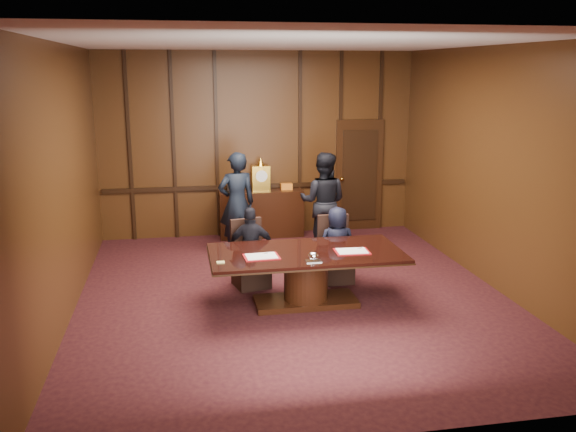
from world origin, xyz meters
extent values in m
plane|color=black|center=(0.00, 0.00, 0.00)|extent=(7.00, 7.00, 0.00)
plane|color=silver|center=(0.00, 0.00, 3.50)|extent=(7.00, 7.00, 0.00)
cube|color=black|center=(0.00, 3.50, 1.75)|extent=(6.00, 0.04, 3.50)
cube|color=black|center=(0.00, -3.50, 1.75)|extent=(6.00, 0.04, 3.50)
cube|color=black|center=(-3.00, 0.00, 1.75)|extent=(0.04, 7.00, 3.50)
cube|color=black|center=(3.00, 0.00, 1.75)|extent=(0.04, 7.00, 3.50)
cube|color=black|center=(0.00, 3.47, 0.95)|extent=(5.90, 0.05, 0.08)
cube|color=black|center=(2.00, 3.46, 1.10)|extent=(0.95, 0.06, 2.20)
sphere|color=gold|center=(1.63, 3.39, 1.05)|extent=(0.08, 0.08, 0.08)
cube|color=black|center=(0.00, 3.26, 0.45)|extent=(1.60, 0.45, 0.90)
cube|color=black|center=(-0.70, 3.26, 0.03)|extent=(0.12, 0.40, 0.06)
cube|color=black|center=(0.70, 3.26, 0.03)|extent=(0.12, 0.40, 0.06)
cube|color=gold|center=(0.00, 3.26, 1.14)|extent=(0.34, 0.18, 0.48)
cylinder|color=white|center=(0.00, 3.16, 1.20)|extent=(0.22, 0.03, 0.22)
cone|color=gold|center=(0.00, 3.26, 1.46)|extent=(0.14, 0.14, 0.16)
cube|color=black|center=(-0.55, 3.28, 1.01)|extent=(0.18, 0.04, 0.22)
cube|color=orange|center=(0.50, 3.28, 0.96)|extent=(0.22, 0.12, 0.12)
cube|color=black|center=(0.12, -0.33, 0.04)|extent=(1.40, 0.60, 0.08)
cylinder|color=black|center=(0.12, -0.33, 0.39)|extent=(0.60, 0.60, 0.62)
cube|color=black|center=(0.12, -0.33, 0.71)|extent=(2.62, 1.32, 0.02)
cube|color=black|center=(0.12, -0.33, 0.73)|extent=(2.60, 1.30, 0.06)
cube|color=maroon|center=(-0.51, -0.47, 0.77)|extent=(0.48, 0.35, 0.01)
cube|color=white|center=(-0.51, -0.47, 0.78)|extent=(0.41, 0.30, 0.01)
cube|color=maroon|center=(0.72, -0.46, 0.77)|extent=(0.48, 0.35, 0.01)
cube|color=white|center=(0.72, -0.46, 0.78)|extent=(0.41, 0.30, 0.01)
cube|color=white|center=(0.12, -0.78, 0.77)|extent=(0.20, 0.14, 0.01)
ellipsoid|color=white|center=(0.12, -0.78, 0.82)|extent=(0.13, 0.13, 0.10)
cube|color=#E0CC6D|center=(-1.06, -0.62, 0.77)|extent=(0.10, 0.07, 0.01)
cube|color=black|center=(-0.53, 0.52, 0.23)|extent=(0.58, 0.58, 0.46)
cube|color=black|center=(-0.58, 0.73, 0.72)|extent=(0.48, 0.17, 0.55)
cylinder|color=black|center=(-0.73, 0.32, 0.12)|extent=(0.04, 0.04, 0.23)
cylinder|color=black|center=(-0.33, 0.72, 0.12)|extent=(0.04, 0.04, 0.23)
cube|color=black|center=(0.77, 0.52, 0.23)|extent=(0.48, 0.48, 0.46)
cube|color=black|center=(0.77, 0.73, 0.72)|extent=(0.48, 0.06, 0.55)
cylinder|color=black|center=(0.57, 0.32, 0.12)|extent=(0.04, 0.04, 0.23)
cylinder|color=black|center=(0.97, 0.72, 0.12)|extent=(0.04, 0.04, 0.23)
imported|color=black|center=(-0.53, 0.47, 0.61)|extent=(0.75, 0.39, 1.22)
imported|color=black|center=(0.77, 0.47, 0.58)|extent=(0.57, 0.37, 1.17)
imported|color=black|center=(-0.56, 2.25, 0.90)|extent=(0.72, 0.54, 1.79)
imported|color=black|center=(0.96, 2.17, 0.88)|extent=(1.04, 0.94, 1.76)
camera|label=1|loc=(-1.55, -8.05, 3.17)|focal=38.00mm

